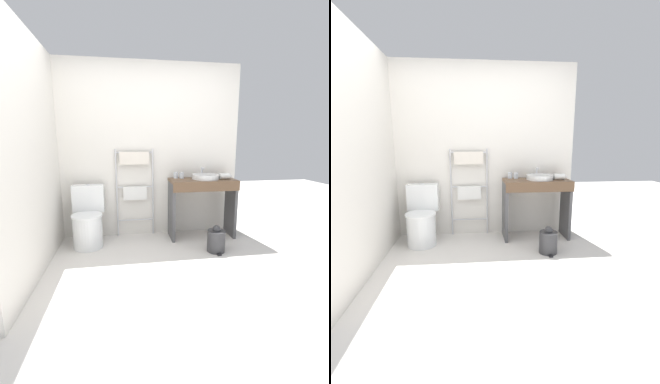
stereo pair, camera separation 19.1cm
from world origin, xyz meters
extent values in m
plane|color=silver|center=(0.00, 0.00, 0.00)|extent=(12.00, 12.00, 0.00)
cube|color=silver|center=(0.00, 1.63, 1.22)|extent=(2.67, 0.12, 2.44)
cube|color=silver|center=(-1.27, 0.78, 1.22)|extent=(0.12, 2.31, 2.44)
cylinder|color=white|center=(-0.83, 1.17, 0.21)|extent=(0.38, 0.38, 0.42)
cylinder|color=white|center=(-0.83, 1.17, 0.43)|extent=(0.39, 0.39, 0.02)
cube|color=white|center=(-0.83, 1.42, 0.60)|extent=(0.42, 0.16, 0.37)
cylinder|color=silver|center=(-0.83, 1.42, 0.79)|extent=(0.05, 0.05, 0.01)
cylinder|color=silver|center=(-0.45, 1.53, 0.63)|extent=(0.02, 0.02, 1.26)
cylinder|color=silver|center=(0.07, 1.53, 0.63)|extent=(0.02, 0.02, 1.26)
cylinder|color=silver|center=(-0.19, 1.53, 0.23)|extent=(0.52, 0.02, 0.02)
cylinder|color=silver|center=(-0.19, 1.53, 0.72)|extent=(0.52, 0.02, 0.02)
cylinder|color=silver|center=(-0.19, 1.53, 1.21)|extent=(0.52, 0.02, 0.02)
cube|color=silver|center=(-0.19, 1.51, 1.13)|extent=(0.41, 0.04, 0.18)
cube|color=silver|center=(-0.19, 1.51, 0.63)|extent=(0.34, 0.04, 0.19)
cube|color=brown|center=(0.75, 1.32, 0.82)|extent=(0.92, 0.44, 0.03)
cube|color=brown|center=(0.75, 1.11, 0.76)|extent=(0.92, 0.02, 0.10)
cube|color=#4C4C4F|center=(0.31, 1.32, 0.40)|extent=(0.04, 0.38, 0.81)
cube|color=#4C4C4F|center=(1.19, 1.32, 0.40)|extent=(0.04, 0.38, 0.81)
cylinder|color=white|center=(0.79, 1.33, 0.88)|extent=(0.38, 0.38, 0.07)
cylinder|color=silver|center=(0.79, 1.33, 0.90)|extent=(0.31, 0.31, 0.01)
cylinder|color=silver|center=(0.79, 1.51, 0.92)|extent=(0.02, 0.02, 0.15)
cylinder|color=silver|center=(0.79, 1.46, 0.98)|extent=(0.02, 0.09, 0.02)
cylinder|color=silver|center=(0.39, 1.47, 0.89)|extent=(0.06, 0.06, 0.09)
cylinder|color=silver|center=(0.48, 1.45, 0.88)|extent=(0.06, 0.06, 0.08)
cylinder|color=white|center=(1.05, 1.27, 0.88)|extent=(0.14, 0.08, 0.08)
cone|color=silver|center=(1.15, 1.27, 0.88)|extent=(0.05, 0.07, 0.07)
cube|color=white|center=(1.02, 1.36, 0.88)|extent=(0.05, 0.09, 0.06)
cylinder|color=#333335|center=(0.78, 0.78, 0.14)|extent=(0.22, 0.22, 0.27)
sphere|color=#333335|center=(0.78, 0.78, 0.29)|extent=(0.10, 0.10, 0.10)
cube|color=black|center=(0.78, 0.66, 0.01)|extent=(0.05, 0.04, 0.02)
camera|label=1|loc=(-0.34, -2.12, 1.39)|focal=24.00mm
camera|label=2|loc=(-0.15, -2.14, 1.39)|focal=24.00mm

